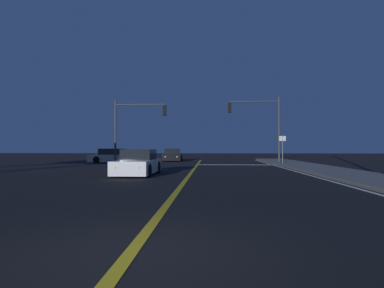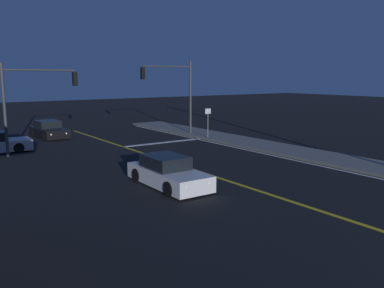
% 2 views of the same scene
% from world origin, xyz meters
% --- Properties ---
extents(ground_plane, '(160.00, 160.00, 0.00)m').
position_xyz_m(ground_plane, '(0.00, 0.00, 0.00)').
color(ground_plane, black).
extents(sidewalk_right, '(3.20, 44.50, 0.15)m').
position_xyz_m(sidewalk_right, '(8.05, 12.36, 0.07)').
color(sidewalk_right, slate).
rests_on(sidewalk_right, ground).
extents(lane_line_center, '(0.20, 42.03, 0.01)m').
position_xyz_m(lane_line_center, '(0.00, 12.36, 0.01)').
color(lane_line_center, gold).
rests_on(lane_line_center, ground).
extents(lane_line_edge_right, '(0.16, 42.03, 0.01)m').
position_xyz_m(lane_line_edge_right, '(6.20, 12.36, 0.01)').
color(lane_line_edge_right, white).
rests_on(lane_line_edge_right, ground).
extents(stop_bar, '(6.45, 0.50, 0.01)m').
position_xyz_m(stop_bar, '(3.22, 23.22, 0.01)').
color(stop_bar, white).
rests_on(stop_bar, ground).
extents(car_parked_curb_white, '(1.90, 4.63, 1.34)m').
position_xyz_m(car_parked_curb_white, '(-2.74, 12.89, 0.58)').
color(car_parked_curb_white, silver).
rests_on(car_parked_curb_white, ground).
extents(car_lead_oncoming_black, '(2.14, 4.52, 1.34)m').
position_xyz_m(car_lead_oncoming_black, '(-2.95, 30.72, 0.58)').
color(car_lead_oncoming_black, black).
rests_on(car_lead_oncoming_black, ground).
extents(car_far_approaching_silver, '(4.73, 2.12, 1.34)m').
position_xyz_m(car_far_approaching_silver, '(-7.89, 25.99, 0.58)').
color(car_far_approaching_silver, '#B2B5BA').
rests_on(car_far_approaching_silver, ground).
extents(traffic_signal_near_right, '(4.63, 0.28, 6.00)m').
position_xyz_m(traffic_signal_near_right, '(5.61, 25.52, 4.04)').
color(traffic_signal_near_right, '#38383D').
rests_on(traffic_signal_near_right, ground).
extents(traffic_signal_far_left, '(4.59, 0.28, 5.61)m').
position_xyz_m(traffic_signal_far_left, '(-5.56, 24.12, 3.79)').
color(traffic_signal_far_left, '#38383D').
rests_on(traffic_signal_far_left, ground).
extents(street_sign_corner, '(0.56, 0.10, 2.42)m').
position_xyz_m(street_sign_corner, '(6.95, 22.72, 1.63)').
color(street_sign_corner, slate).
rests_on(street_sign_corner, ground).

